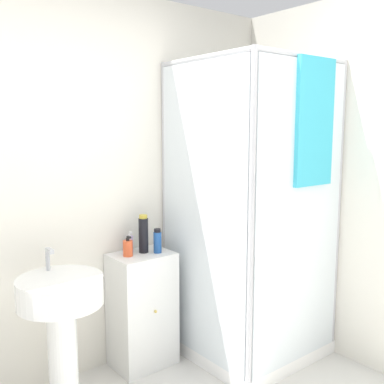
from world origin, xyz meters
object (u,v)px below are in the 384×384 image
at_px(shampoo_bottle_tall_black, 143,234).
at_px(lotion_bottle_white, 130,244).
at_px(sink, 61,317).
at_px(soap_dispenser, 128,248).
at_px(shampoo_bottle_blue, 157,241).

height_order(shampoo_bottle_tall_black, lotion_bottle_white, shampoo_bottle_tall_black).
bearing_deg(sink, soap_dispenser, 23.81).
bearing_deg(lotion_bottle_white, shampoo_bottle_tall_black, -37.44).
xyz_separation_m(soap_dispenser, shampoo_bottle_blue, (0.20, -0.05, 0.03)).
relative_size(sink, lotion_bottle_white, 6.61).
distance_m(shampoo_bottle_tall_black, lotion_bottle_white, 0.11).
bearing_deg(soap_dispenser, shampoo_bottle_tall_black, 4.24).
bearing_deg(shampoo_bottle_tall_black, shampoo_bottle_blue, -42.45).
xyz_separation_m(soap_dispenser, shampoo_bottle_tall_black, (0.13, 0.01, 0.07)).
bearing_deg(sink, lotion_bottle_white, 26.88).
xyz_separation_m(soap_dispenser, lotion_bottle_white, (0.06, 0.07, 0.00)).
xyz_separation_m(shampoo_bottle_tall_black, shampoo_bottle_blue, (0.07, -0.06, -0.05)).
distance_m(sink, shampoo_bottle_blue, 0.83).
height_order(sink, shampoo_bottle_blue, sink).
distance_m(sink, lotion_bottle_white, 0.74).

